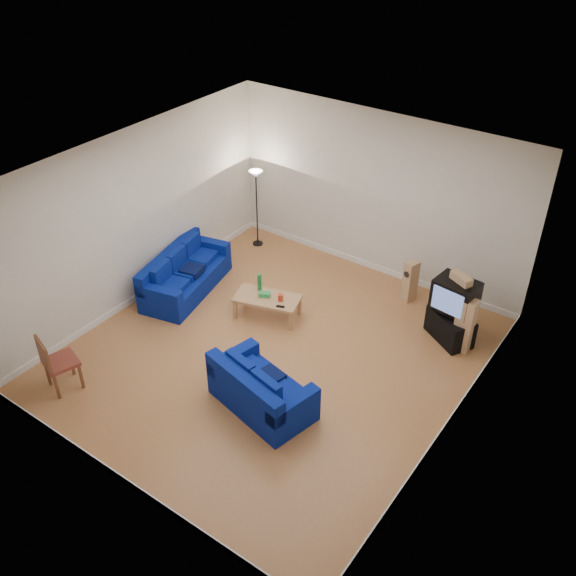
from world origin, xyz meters
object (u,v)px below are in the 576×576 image
Objects in this scene: sofa_loveseat at (260,392)px; tv_stand at (450,327)px; sofa_three_seat at (184,276)px; television at (455,295)px; coffee_table at (267,300)px.

tv_stand is at bearing 75.40° from sofa_loveseat.
television is (4.66, 1.55, 0.58)m from sofa_three_seat.
sofa_three_seat is 4.92m from tv_stand.
tv_stand is at bearing -56.93° from television.
coffee_table is at bearing 136.68° from sofa_loveseat.
tv_stand is 1.12× the size of television.
sofa_loveseat is 3.62m from television.
sofa_loveseat reaches higher than coffee_table.
sofa_loveseat is at bearing 49.03° from sofa_three_seat.
sofa_loveseat is 2.27m from coffee_table.
coffee_table is 3.20m from television.
tv_stand is 0.62m from television.
sofa_loveseat is at bearing -86.30° from tv_stand.
sofa_loveseat is 2.08× the size of tv_stand.
sofa_three_seat reaches higher than tv_stand.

